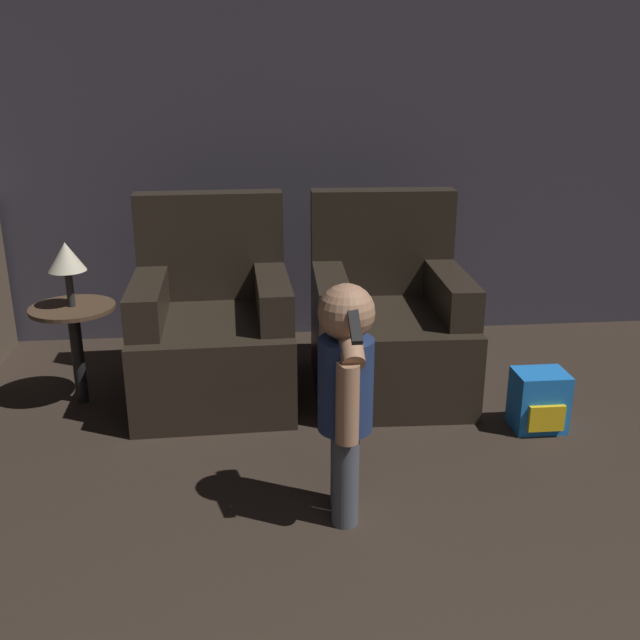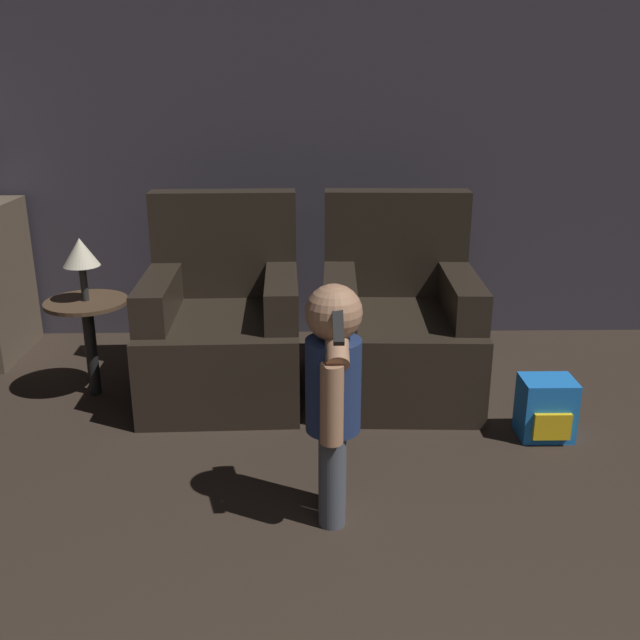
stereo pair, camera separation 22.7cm
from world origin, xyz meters
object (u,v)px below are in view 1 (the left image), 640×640
at_px(armchair_left, 213,331).
at_px(armchair_right, 388,325).
at_px(toy_backpack, 539,401).
at_px(lamp, 66,258).
at_px(person_toddler, 346,386).

height_order(armchair_left, armchair_right, same).
height_order(toy_backpack, lamp, lamp).
height_order(person_toddler, lamp, person_toddler).
xyz_separation_m(person_toddler, lamp, (-1.21, 1.13, 0.22)).
bearing_deg(person_toddler, armchair_right, 166.54).
height_order(person_toddler, toy_backpack, person_toddler).
bearing_deg(lamp, toy_backpack, -13.01).
bearing_deg(person_toddler, armchair_left, -151.58).
xyz_separation_m(person_toddler, toy_backpack, (1.00, 0.62, -0.40)).
relative_size(person_toddler, lamp, 2.85).
bearing_deg(armchair_left, person_toddler, -67.61).
xyz_separation_m(armchair_left, armchair_right, (0.91, -0.00, 0.00)).
bearing_deg(armchair_left, lamp, -176.49).
height_order(armchair_left, lamp, armchair_left).
xyz_separation_m(toy_backpack, lamp, (-2.21, 0.51, 0.61)).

